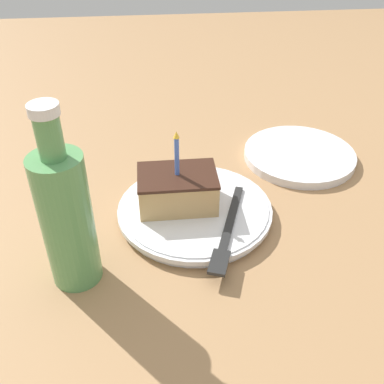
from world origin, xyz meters
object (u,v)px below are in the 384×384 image
plate (192,211)px  bottle (66,217)px  side_plate (299,155)px  fork (227,233)px  cake_slice (178,189)px

plate → bottle: size_ratio=0.96×
plate → side_plate: 0.26m
fork → side_plate: fork is taller
plate → cake_slice: size_ratio=1.89×
plate → fork: (-0.07, -0.04, 0.01)m
bottle → cake_slice: bearing=-50.4°
cake_slice → bottle: 0.19m
plate → cake_slice: (0.01, 0.02, 0.04)m
plate → bottle: bearing=123.5°
plate → bottle: 0.22m
cake_slice → fork: bearing=-140.6°
cake_slice → bottle: size_ratio=0.51×
plate → cake_slice: bearing=65.1°
cake_slice → side_plate: 0.28m
bottle → side_plate: 0.47m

